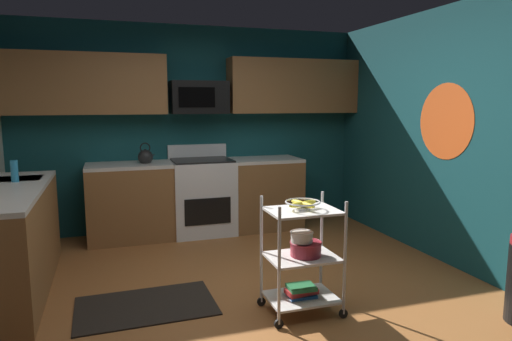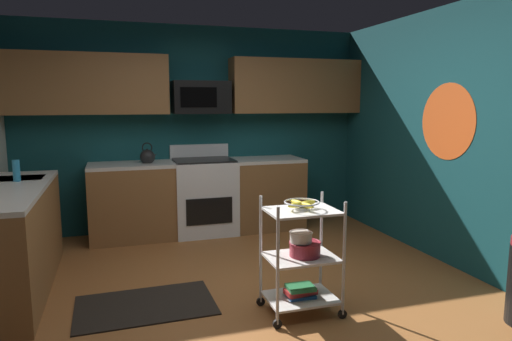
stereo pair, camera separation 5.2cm
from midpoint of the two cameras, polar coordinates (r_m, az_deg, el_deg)
floor at (r=3.97m, az=-0.70°, el=-16.20°), size 4.40×4.80×0.04m
wall_back at (r=5.99m, az=-7.43°, el=5.20°), size 4.52×0.06×2.60m
wall_right at (r=4.77m, az=25.96°, el=3.56°), size 0.06×4.80×2.60m
wall_flower_decal at (r=4.99m, az=23.09°, el=5.65°), size 0.00×0.77×0.77m
counter_run at (r=5.15m, az=-14.59°, el=-4.97°), size 3.53×2.57×0.92m
oven_range at (r=5.78m, az=-6.25°, el=-3.12°), size 0.76×0.65×1.10m
upper_cabinets at (r=5.79m, az=-7.30°, el=10.53°), size 4.40×0.33×0.70m
microwave at (r=5.77m, az=-6.66°, el=9.06°), size 0.70×0.39×0.40m
rolling_cart at (r=3.62m, az=6.07°, el=-10.70°), size 0.60×0.42×0.91m
fruit_bowl at (r=3.50m, az=6.18°, el=-4.16°), size 0.27×0.27×0.07m
mixing_bowl_large at (r=3.61m, az=6.55°, el=-9.65°), size 0.25×0.25×0.11m
mixing_bowl_small at (r=3.57m, az=6.06°, el=-8.21°), size 0.18×0.18×0.08m
book_stack at (r=3.72m, az=6.00°, el=-14.76°), size 0.25×0.18×0.09m
kettle at (r=5.61m, az=-13.16°, el=1.71°), size 0.21×0.18×0.26m
dish_soap_bottle at (r=4.72m, az=-27.50°, el=-0.01°), size 0.06×0.06×0.20m
floor_rug at (r=3.97m, az=-13.27°, el=-16.08°), size 1.11×0.72×0.01m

